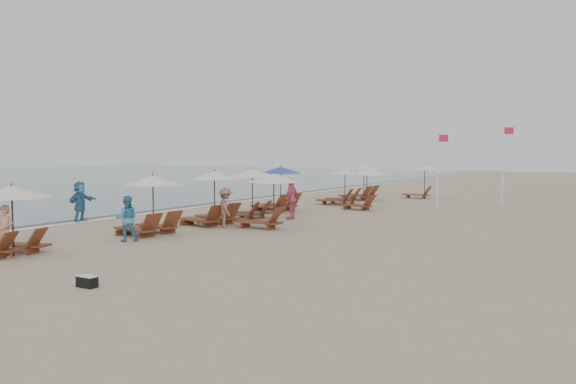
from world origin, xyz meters
The scene contains 21 objects.
ground centered at (0.00, 0.00, 0.00)m, with size 160.00×160.00×0.00m, color tan.
wet_sand_band centered at (-12.50, 10.00, 0.00)m, with size 3.20×140.00×0.01m, color #6B5E4C.
foam_line centered at (-11.20, 10.00, 0.01)m, with size 0.50×140.00×0.02m, color white.
lounger_station_0 centered at (-6.34, -4.31, 1.18)m, with size 2.53×2.35×2.10m.
lounger_station_1 centered at (-5.86, 1.02, 1.10)m, with size 2.59×2.21×2.23m.
lounger_station_2 centered at (-5.72, 4.48, 1.03)m, with size 2.60×2.32×2.30m.
lounger_station_3 centered at (-5.55, 7.19, 1.27)m, with size 2.58×2.39×2.30m.
lounger_station_4 centered at (-6.27, 10.72, 1.09)m, with size 2.68×2.41×2.33m.
lounger_station_5 centered at (-5.13, 16.02, 0.96)m, with size 2.60×2.32×2.14m.
lounger_station_6 centered at (-5.43, 19.53, 1.05)m, with size 2.57×2.07×2.35m.
inland_station_0 centered at (-3.02, 4.77, 1.35)m, with size 2.73×2.24×2.22m.
inland_station_1 centered at (-2.70, 13.77, 1.49)m, with size 2.55×2.24×2.22m.
inland_station_2 centered at (-2.45, 22.86, 1.47)m, with size 2.53×2.24×2.22m.
beachgoer_near centered at (-6.12, -4.60, 0.78)m, with size 0.57×0.37×1.55m, color tan.
beachgoer_mid_a centered at (-5.36, -0.56, 0.79)m, with size 0.77×0.60×1.59m, color teal.
beachgoer_mid_b centered at (-4.58, 4.07, 0.82)m, with size 1.06×0.61×1.63m, color brown.
beachgoer_far_a centered at (-3.78, 8.05, 0.94)m, with size 1.10×0.46×1.87m, color #C74F65.
waterline_walker centered at (-11.34, 2.42, 0.90)m, with size 1.67×0.53×1.80m, color #2E5F8B.
duffel_bag centered at (-1.02, -5.95, 0.14)m, with size 0.49×0.25×0.27m.
flag_pole_near centered at (0.22, 17.55, 2.36)m, with size 0.60×0.08×4.25m.
flag_pole_far centered at (3.12, 20.69, 2.60)m, with size 0.60×0.08×4.71m.
Camera 1 is at (9.71, -14.93, 3.12)m, focal length 36.38 mm.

